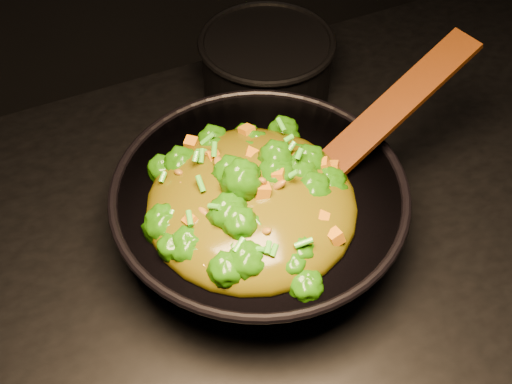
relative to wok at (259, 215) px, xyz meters
name	(u,v)px	position (x,y,z in m)	size (l,w,h in m)	color
wok	(259,215)	(0.00, 0.00, 0.00)	(0.35, 0.35, 0.10)	black
stir_fry	(252,184)	(-0.02, -0.02, 0.09)	(0.25, 0.25, 0.09)	#1F5C06
spatula	(385,115)	(0.17, 0.01, 0.10)	(0.29, 0.04, 0.01)	#341004
back_pot	(266,69)	(0.13, 0.25, 0.01)	(0.20, 0.20, 0.11)	black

